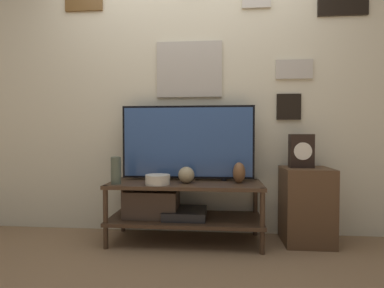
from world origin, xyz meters
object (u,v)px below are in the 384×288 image
object	(u,v)px
vase_wide_bowl	(158,180)
vase_round_glass	(186,175)
television	(188,142)
vase_tall_ceramic	(116,170)
vase_urn_stoneware	(239,173)
mantel_clock	(301,151)

from	to	relation	value
vase_wide_bowl	vase_round_glass	bearing A→B (deg)	22.49
television	vase_tall_ceramic	bearing A→B (deg)	-156.33
television	vase_wide_bowl	size ratio (longest dim) A/B	5.82
vase_urn_stoneware	vase_round_glass	distance (m)	0.45
vase_round_glass	mantel_clock	size ratio (longest dim) A/B	0.49
television	vase_tall_ceramic	world-z (taller)	television
television	vase_round_glass	distance (m)	0.31
television	mantel_clock	size ratio (longest dim) A/B	4.13
vase_tall_ceramic	mantel_clock	size ratio (longest dim) A/B	0.79
vase_wide_bowl	mantel_clock	size ratio (longest dim) A/B	0.71
vase_wide_bowl	mantel_clock	xyz separation A→B (m)	(1.20, 0.21, 0.23)
vase_wide_bowl	vase_tall_ceramic	world-z (taller)	vase_tall_ceramic
vase_tall_ceramic	vase_round_glass	distance (m)	0.59
television	vase_tall_ceramic	xyz separation A→B (m)	(-0.57, -0.25, -0.23)
mantel_clock	television	bearing A→B (deg)	177.98
television	mantel_clock	bearing A→B (deg)	-2.02
vase_wide_bowl	mantel_clock	world-z (taller)	mantel_clock
vase_urn_stoneware	vase_wide_bowl	xyz separation A→B (m)	(-0.67, -0.13, -0.05)
vase_wide_bowl	vase_round_glass	distance (m)	0.25
vase_urn_stoneware	vase_wide_bowl	bearing A→B (deg)	-169.08
television	vase_wide_bowl	distance (m)	0.45
television	vase_round_glass	bearing A→B (deg)	-88.09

